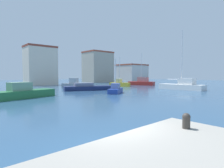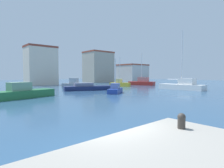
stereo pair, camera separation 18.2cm
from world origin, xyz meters
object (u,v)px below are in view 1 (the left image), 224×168
sailboat_red_mid_harbor (142,82)px  sailboat_yellow_inner_mooring (119,84)px  mooring_bollard (186,120)px  motorboat_green_distant_east (24,93)px  motorboat_navy_far_right (88,87)px  sailboat_blue_center_channel (116,89)px  motorboat_grey_distant_north (73,84)px  sailboat_white_behind_lamppost (182,86)px

sailboat_red_mid_harbor → sailboat_yellow_inner_mooring: bearing=176.3°
mooring_bollard → motorboat_green_distant_east: 20.57m
motorboat_navy_far_right → sailboat_blue_center_channel: sailboat_blue_center_channel is taller
sailboat_yellow_inner_mooring → motorboat_navy_far_right: bearing=-161.0°
mooring_bollard → motorboat_green_distant_east: bearing=87.1°
motorboat_grey_distant_north → sailboat_blue_center_channel: bearing=-94.0°
sailboat_white_behind_lamppost → motorboat_green_distant_east: 26.59m
sailboat_blue_center_channel → sailboat_white_behind_lamppost: bearing=-15.4°
sailboat_yellow_inner_mooring → motorboat_grey_distant_north: (-10.40, 3.61, 0.06)m
sailboat_yellow_inner_mooring → mooring_bollard: bearing=-130.8°
motorboat_grey_distant_north → mooring_bollard: bearing=-113.9°
motorboat_navy_far_right → motorboat_grey_distant_north: 7.77m
sailboat_white_behind_lamppost → sailboat_blue_center_channel: 14.02m
motorboat_navy_far_right → sailboat_red_mid_harbor: sailboat_red_mid_harbor is taller
sailboat_white_behind_lamppost → motorboat_navy_far_right: (-13.81, 10.72, -0.27)m
sailboat_blue_center_channel → sailboat_yellow_inner_mooring: bearing=44.0°
motorboat_green_distant_east → sailboat_red_mid_harbor: sailboat_red_mid_harbor is taller
sailboat_white_behind_lamppost → sailboat_yellow_inner_mooring: size_ratio=1.57×
sailboat_yellow_inner_mooring → motorboat_green_distant_east: (-23.66, -8.13, -0.01)m
motorboat_navy_far_right → sailboat_yellow_inner_mooring: 12.40m
motorboat_green_distant_east → sailboat_blue_center_channel: bearing=-13.4°
mooring_bollard → motorboat_navy_far_right: bearing=62.2°
sailboat_yellow_inner_mooring → motorboat_green_distant_east: size_ratio=0.95×
sailboat_yellow_inner_mooring → sailboat_red_mid_harbor: size_ratio=0.83×
mooring_bollard → sailboat_white_behind_lamppost: bearing=27.4°
mooring_bollard → sailboat_white_behind_lamppost: sailboat_white_behind_lamppost is taller
motorboat_grey_distant_north → sailboat_blue_center_channel: sailboat_blue_center_channel is taller
motorboat_navy_far_right → sailboat_red_mid_harbor: (19.38, 3.54, 0.27)m
motorboat_grey_distant_north → motorboat_green_distant_east: (-13.25, -11.74, -0.08)m
motorboat_navy_far_right → motorboat_green_distant_east: (-11.94, -4.09, 0.16)m
motorboat_navy_far_right → motorboat_grey_distant_north: size_ratio=1.89×
motorboat_navy_far_right → sailboat_blue_center_channel: bearing=-87.6°
sailboat_yellow_inner_mooring → sailboat_blue_center_channel: sailboat_yellow_inner_mooring is taller
sailboat_yellow_inner_mooring → sailboat_white_behind_lamppost: bearing=-81.9°
sailboat_white_behind_lamppost → motorboat_grey_distant_north: sailboat_white_behind_lamppost is taller
mooring_bollard → motorboat_green_distant_east: (1.05, 20.53, -0.74)m
mooring_bollard → motorboat_green_distant_east: motorboat_green_distant_east is taller
motorboat_grey_distant_north → sailboat_red_mid_harbor: sailboat_red_mid_harbor is taller
sailboat_white_behind_lamppost → motorboat_grey_distant_north: size_ratio=2.24×
sailboat_yellow_inner_mooring → sailboat_red_mid_harbor: 7.68m
motorboat_green_distant_east → sailboat_red_mid_harbor: size_ratio=0.87×
sailboat_red_mid_harbor → motorboat_navy_far_right: bearing=-169.6°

